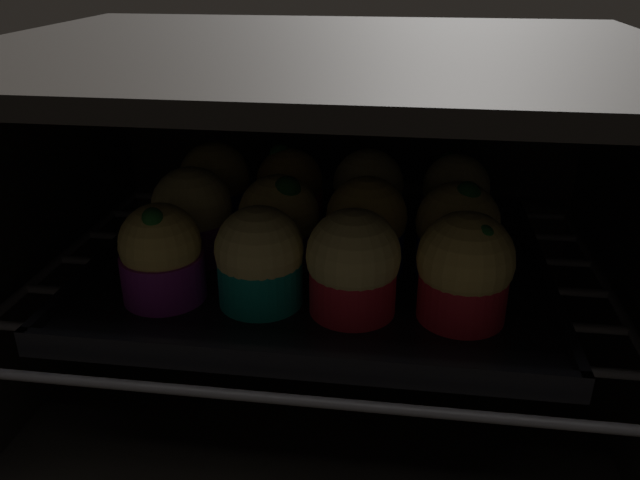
# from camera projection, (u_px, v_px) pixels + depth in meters

# --- Properties ---
(oven_cavity) EXTENTS (0.59, 0.47, 0.37)m
(oven_cavity) POSITION_uv_depth(u_px,v_px,m) (326.00, 227.00, 0.65)
(oven_cavity) COLOR black
(oven_cavity) RESTS_ON ground
(oven_rack) EXTENTS (0.55, 0.42, 0.01)m
(oven_rack) POSITION_uv_depth(u_px,v_px,m) (321.00, 276.00, 0.62)
(oven_rack) COLOR #4C494C
(oven_rack) RESTS_ON oven_cavity
(baking_tray) EXTENTS (0.42, 0.34, 0.02)m
(baking_tray) POSITION_uv_depth(u_px,v_px,m) (320.00, 268.00, 0.61)
(baking_tray) COLOR black
(baking_tray) RESTS_ON oven_rack
(muffin_row0_col0) EXTENTS (0.07, 0.07, 0.09)m
(muffin_row0_col0) POSITION_uv_depth(u_px,v_px,m) (161.00, 256.00, 0.54)
(muffin_row0_col0) COLOR #7A238C
(muffin_row0_col0) RESTS_ON baking_tray
(muffin_row0_col1) EXTENTS (0.07, 0.07, 0.09)m
(muffin_row0_col1) POSITION_uv_depth(u_px,v_px,m) (260.00, 260.00, 0.53)
(muffin_row0_col1) COLOR #0C8C84
(muffin_row0_col1) RESTS_ON baking_tray
(muffin_row0_col2) EXTENTS (0.08, 0.08, 0.09)m
(muffin_row0_col2) POSITION_uv_depth(u_px,v_px,m) (353.00, 265.00, 0.51)
(muffin_row0_col2) COLOR red
(muffin_row0_col2) RESTS_ON baking_tray
(muffin_row0_col3) EXTENTS (0.08, 0.08, 0.09)m
(muffin_row0_col3) POSITION_uv_depth(u_px,v_px,m) (465.00, 270.00, 0.50)
(muffin_row0_col3) COLOR red
(muffin_row0_col3) RESTS_ON baking_tray
(muffin_row1_col0) EXTENTS (0.08, 0.08, 0.09)m
(muffin_row1_col0) POSITION_uv_depth(u_px,v_px,m) (193.00, 216.00, 0.61)
(muffin_row1_col0) COLOR #7A238C
(muffin_row1_col0) RESTS_ON baking_tray
(muffin_row1_col1) EXTENTS (0.08, 0.08, 0.09)m
(muffin_row1_col1) POSITION_uv_depth(u_px,v_px,m) (279.00, 223.00, 0.60)
(muffin_row1_col1) COLOR #7A238C
(muffin_row1_col1) RESTS_ON baking_tray
(muffin_row1_col2) EXTENTS (0.07, 0.07, 0.09)m
(muffin_row1_col2) POSITION_uv_depth(u_px,v_px,m) (366.00, 227.00, 0.59)
(muffin_row1_col2) COLOR #1928B7
(muffin_row1_col2) RESTS_ON baking_tray
(muffin_row1_col3) EXTENTS (0.08, 0.08, 0.09)m
(muffin_row1_col3) POSITION_uv_depth(u_px,v_px,m) (457.00, 232.00, 0.58)
(muffin_row1_col3) COLOR #1928B7
(muffin_row1_col3) RESTS_ON baking_tray
(muffin_row2_col0) EXTENTS (0.07, 0.07, 0.09)m
(muffin_row2_col0) POSITION_uv_depth(u_px,v_px,m) (215.00, 186.00, 0.69)
(muffin_row2_col0) COLOR #1928B7
(muffin_row2_col0) RESTS_ON baking_tray
(muffin_row2_col1) EXTENTS (0.07, 0.07, 0.09)m
(muffin_row2_col1) POSITION_uv_depth(u_px,v_px,m) (289.00, 190.00, 0.68)
(muffin_row2_col1) COLOR red
(muffin_row2_col1) RESTS_ON baking_tray
(muffin_row2_col2) EXTENTS (0.07, 0.07, 0.09)m
(muffin_row2_col2) POSITION_uv_depth(u_px,v_px,m) (368.00, 194.00, 0.66)
(muffin_row2_col2) COLOR red
(muffin_row2_col2) RESTS_ON baking_tray
(muffin_row2_col3) EXTENTS (0.07, 0.07, 0.09)m
(muffin_row2_col3) POSITION_uv_depth(u_px,v_px,m) (455.00, 198.00, 0.65)
(muffin_row2_col3) COLOR #7A238C
(muffin_row2_col3) RESTS_ON baking_tray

